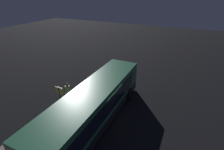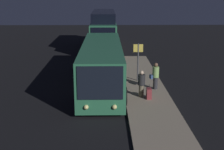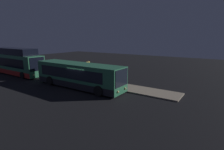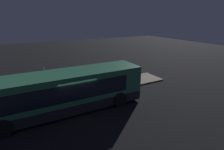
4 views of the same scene
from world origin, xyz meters
The scene contains 8 objects.
ground centered at (0.00, 0.00, 0.00)m, with size 80.00×80.00×0.00m, color black.
platform centered at (0.00, 2.95, 0.06)m, with size 20.00×2.71×0.12m.
bus_lead centered at (-0.89, 0.22, 1.40)m, with size 11.68×2.83×2.80m.
bus_second centered at (-14.34, 0.22, 1.83)m, with size 11.22×2.83×4.08m.
passenger_boarding centered at (1.90, 2.57, 0.95)m, with size 0.58×0.58×1.57m.
passenger_waiting centered at (0.43, 3.61, 1.03)m, with size 0.51×0.65×1.70m.
suitcase centered at (2.28, 2.98, 0.43)m, with size 0.46×0.28×0.86m.
sign_post centered at (-1.52, 2.69, 1.76)m, with size 0.10×0.65×2.60m.
Camera 3 is at (13.31, -13.91, 5.66)m, focal length 28.00 mm.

